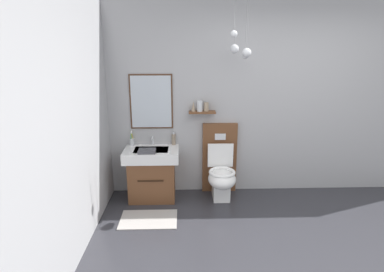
{
  "coord_description": "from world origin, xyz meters",
  "views": [
    {
      "loc": [
        -1.38,
        -2.32,
        1.97
      ],
      "look_at": [
        -1.26,
        1.4,
        0.94
      ],
      "focal_mm": 28.93,
      "sensor_mm": 36.0,
      "label": 1
    }
  ],
  "objects_px": {
    "vanity_sink_left": "(152,172)",
    "folded_hand_towel": "(147,151)",
    "toilet": "(221,170)",
    "soap_dispenser": "(174,139)",
    "toothbrush_cup": "(132,141)"
  },
  "relations": [
    {
      "from": "toothbrush_cup",
      "to": "soap_dispenser",
      "type": "relative_size",
      "value": 1.11
    },
    {
      "from": "vanity_sink_left",
      "to": "toilet",
      "type": "height_order",
      "value": "toilet"
    },
    {
      "from": "toilet",
      "to": "toothbrush_cup",
      "type": "distance_m",
      "value": 1.29
    },
    {
      "from": "vanity_sink_left",
      "to": "folded_hand_towel",
      "type": "relative_size",
      "value": 3.3
    },
    {
      "from": "vanity_sink_left",
      "to": "folded_hand_towel",
      "type": "height_order",
      "value": "folded_hand_towel"
    },
    {
      "from": "soap_dispenser",
      "to": "folded_hand_towel",
      "type": "relative_size",
      "value": 0.85
    },
    {
      "from": "toothbrush_cup",
      "to": "folded_hand_towel",
      "type": "distance_m",
      "value": 0.41
    },
    {
      "from": "toilet",
      "to": "toothbrush_cup",
      "type": "bearing_deg",
      "value": 172.48
    },
    {
      "from": "toilet",
      "to": "soap_dispenser",
      "type": "distance_m",
      "value": 0.78
    },
    {
      "from": "toilet",
      "to": "folded_hand_towel",
      "type": "distance_m",
      "value": 1.05
    },
    {
      "from": "vanity_sink_left",
      "to": "toothbrush_cup",
      "type": "relative_size",
      "value": 3.52
    },
    {
      "from": "toothbrush_cup",
      "to": "folded_hand_towel",
      "type": "height_order",
      "value": "toothbrush_cup"
    },
    {
      "from": "vanity_sink_left",
      "to": "folded_hand_towel",
      "type": "bearing_deg",
      "value": -104.5
    },
    {
      "from": "vanity_sink_left",
      "to": "soap_dispenser",
      "type": "distance_m",
      "value": 0.54
    },
    {
      "from": "vanity_sink_left",
      "to": "toilet",
      "type": "bearing_deg",
      "value": 0.92
    }
  ]
}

